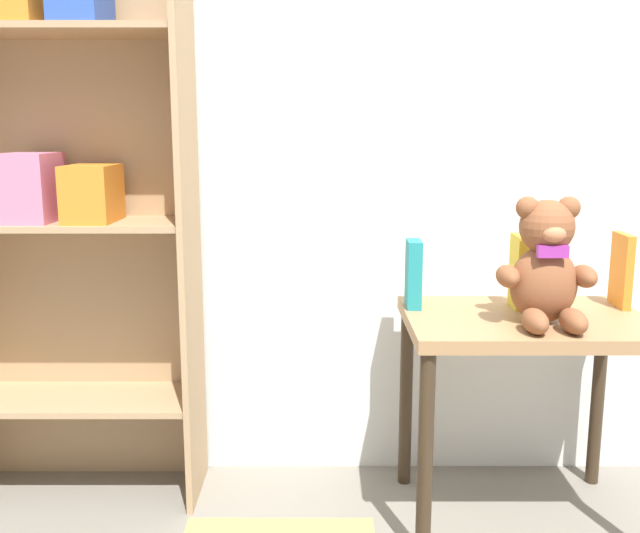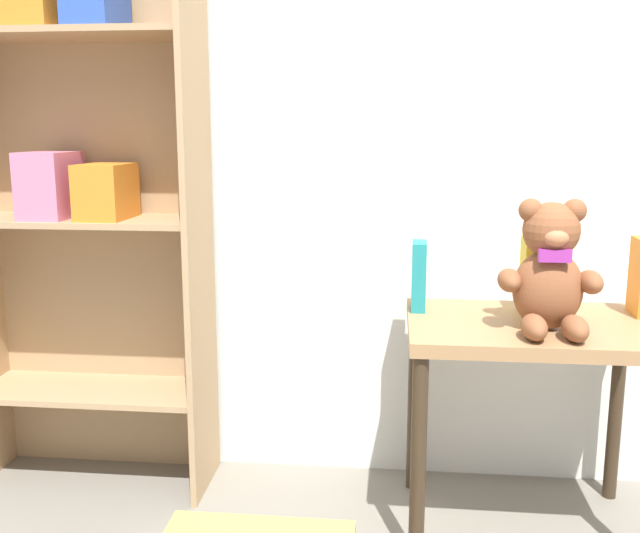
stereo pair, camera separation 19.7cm
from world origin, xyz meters
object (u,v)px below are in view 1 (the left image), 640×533
at_px(display_table, 527,348).
at_px(book_standing_teal, 416,274).
at_px(bookshelf_side, 71,184).
at_px(teddy_bear, 549,267).
at_px(book_standing_yellow, 522,272).
at_px(book_standing_orange, 624,270).

height_order(display_table, book_standing_teal, book_standing_teal).
xyz_separation_m(bookshelf_side, teddy_bear, (1.32, -0.27, -0.19)).
bearing_deg(teddy_bear, book_standing_yellow, 96.56).
bearing_deg(book_standing_teal, book_standing_yellow, -0.25).
xyz_separation_m(display_table, teddy_bear, (0.02, -0.08, 0.24)).
height_order(book_standing_teal, book_standing_yellow, book_standing_yellow).
bearing_deg(book_standing_yellow, bookshelf_side, 177.04).
height_order(bookshelf_side, book_standing_orange, bookshelf_side).
relative_size(book_standing_teal, book_standing_yellow, 0.92).
relative_size(bookshelf_side, teddy_bear, 4.99).
bearing_deg(bookshelf_side, teddy_bear, -11.43).
relative_size(bookshelf_side, display_table, 2.54).
relative_size(display_table, book_standing_yellow, 3.13).
xyz_separation_m(teddy_bear, book_standing_yellow, (-0.02, 0.17, -0.05)).
height_order(teddy_bear, book_standing_yellow, teddy_bear).
bearing_deg(book_standing_orange, display_table, -157.14).
height_order(bookshelf_side, book_standing_yellow, bookshelf_side).
bearing_deg(book_standing_orange, book_standing_teal, -176.87).
bearing_deg(book_standing_orange, bookshelf_side, 179.58).
bearing_deg(book_standing_teal, book_standing_orange, 2.00).
bearing_deg(teddy_bear, book_standing_teal, 150.36).
distance_m(bookshelf_side, book_standing_teal, 1.04).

